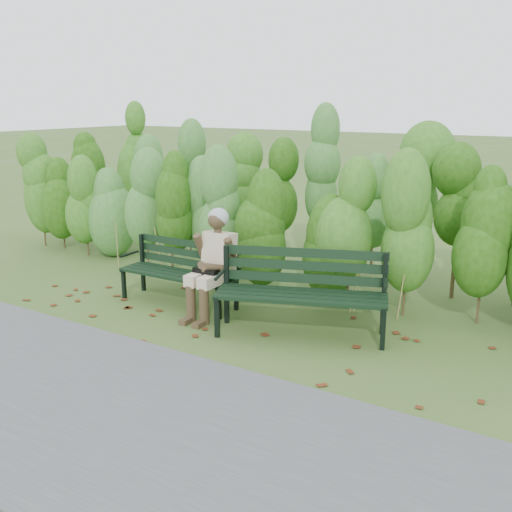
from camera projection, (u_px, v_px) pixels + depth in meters
The scene contains 7 objects.
ground at pixel (240, 326), 6.83m from camera, with size 80.00×80.00×0.00m, color #3D5A1F.
footpath at pixel (95, 407), 5.03m from camera, with size 60.00×2.50×0.01m, color #474749.
hedge_band at pixel (316, 195), 8.04m from camera, with size 11.04×1.67×2.42m.
leaf_litter at pixel (242, 334), 6.58m from camera, with size 5.50×2.25×0.01m.
bench_left at pixel (182, 267), 7.53m from camera, with size 1.57×0.54×0.78m.
bench_right at pixel (302, 286), 6.52m from camera, with size 1.93×1.21×0.92m.
seated_woman at pixel (213, 258), 7.03m from camera, with size 0.53×0.78×1.28m.
Camera 1 is at (3.56, -5.33, 2.51)m, focal length 42.00 mm.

